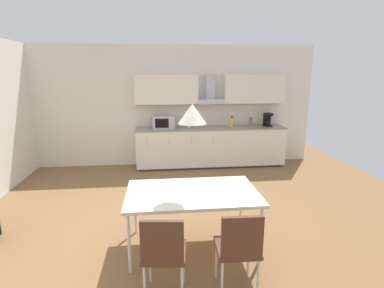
# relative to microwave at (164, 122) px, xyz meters

# --- Properties ---
(ground_plane) EXTENTS (8.62, 8.99, 0.02)m
(ground_plane) POSITION_rel_microwave_xyz_m (0.03, -2.70, -1.05)
(ground_plane) COLOR brown
(wall_back) EXTENTS (6.89, 0.10, 2.70)m
(wall_back) POSITION_rel_microwave_xyz_m (0.03, 0.34, 0.31)
(wall_back) COLOR silver
(wall_back) RESTS_ON ground_plane
(kitchen_counter) EXTENTS (3.35, 0.61, 0.90)m
(kitchen_counter) POSITION_rel_microwave_xyz_m (1.06, 0.00, -0.59)
(kitchen_counter) COLOR #333333
(kitchen_counter) RESTS_ON ground_plane
(backsplash_tile) EXTENTS (3.33, 0.02, 0.48)m
(backsplash_tile) POSITION_rel_microwave_xyz_m (1.06, 0.28, 0.10)
(backsplash_tile) COLOR silver
(backsplash_tile) RESTS_ON kitchen_counter
(upper_wall_cabinets) EXTENTS (3.33, 0.40, 0.63)m
(upper_wall_cabinets) POSITION_rel_microwave_xyz_m (1.06, 0.13, 0.69)
(upper_wall_cabinets) COLOR silver
(microwave) EXTENTS (0.48, 0.35, 0.28)m
(microwave) POSITION_rel_microwave_xyz_m (0.00, 0.00, 0.00)
(microwave) COLOR #ADADB2
(microwave) RESTS_ON kitchen_counter
(coffee_maker) EXTENTS (0.18, 0.19, 0.30)m
(coffee_maker) POSITION_rel_microwave_xyz_m (2.37, 0.03, 0.01)
(coffee_maker) COLOR black
(coffee_maker) RESTS_ON kitchen_counter
(bottle_yellow) EXTENTS (0.08, 0.08, 0.25)m
(bottle_yellow) POSITION_rel_microwave_xyz_m (1.55, 0.06, -0.03)
(bottle_yellow) COLOR yellow
(bottle_yellow) RESTS_ON kitchen_counter
(bottle_brown) EXTENTS (0.07, 0.07, 0.21)m
(bottle_brown) POSITION_rel_microwave_xyz_m (1.99, 0.06, -0.05)
(bottle_brown) COLOR brown
(bottle_brown) RESTS_ON kitchen_counter
(bottle_white) EXTENTS (0.06, 0.06, 0.20)m
(bottle_white) POSITION_rel_microwave_xyz_m (0.57, -0.01, -0.06)
(bottle_white) COLOR white
(bottle_white) RESTS_ON kitchen_counter
(dining_table) EXTENTS (1.55, 0.95, 0.73)m
(dining_table) POSITION_rel_microwave_xyz_m (0.27, -3.25, -0.35)
(dining_table) COLOR silver
(dining_table) RESTS_ON ground_plane
(chair_near_left) EXTENTS (0.44, 0.44, 0.87)m
(chair_near_left) POSITION_rel_microwave_xyz_m (-0.09, -4.10, -0.51)
(chair_near_left) COLOR #4C2D1E
(chair_near_left) RESTS_ON ground_plane
(chair_near_right) EXTENTS (0.41, 0.41, 0.87)m
(chair_near_right) POSITION_rel_microwave_xyz_m (0.62, -4.11, -0.51)
(chair_near_right) COLOR #4C2D1E
(chair_near_right) RESTS_ON ground_plane
(pendant_lamp) EXTENTS (0.32, 0.32, 0.22)m
(pendant_lamp) POSITION_rel_microwave_xyz_m (0.27, -3.25, 0.61)
(pendant_lamp) COLOR silver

